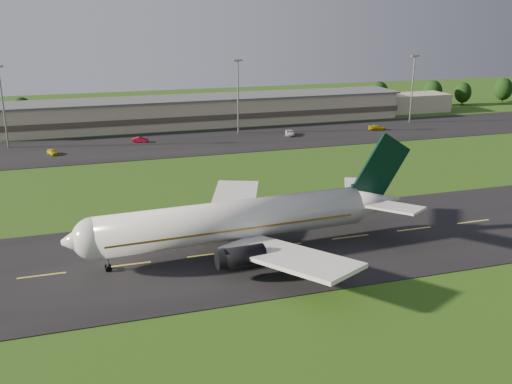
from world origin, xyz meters
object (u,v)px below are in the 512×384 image
object	(u,v)px
light_mast_centre	(238,88)
service_vehicle_a	(52,152)
service_vehicle_d	(377,128)
airliner	(240,221)
light_mast_west	(2,97)
service_vehicle_c	(290,133)
terminal	(228,110)
service_vehicle_b	(140,140)
light_mast_east	(413,81)

from	to	relation	value
light_mast_centre	service_vehicle_a	distance (m)	51.94
light_mast_centre	service_vehicle_d	distance (m)	41.89
airliner	light_mast_centre	world-z (taller)	light_mast_centre
light_mast_west	service_vehicle_a	xyz separation A→B (m)	(10.72, -11.21, -11.98)
light_mast_west	service_vehicle_c	xyz separation A→B (m)	(72.63, -7.45, -11.92)
airliner	terminal	world-z (taller)	airliner
light_mast_centre	service_vehicle_a	xyz separation A→B (m)	(-49.28, -11.21, -11.98)
service_vehicle_b	service_vehicle_d	bearing A→B (deg)	-73.93
terminal	light_mast_west	xyz separation A→B (m)	(-61.40, -16.18, 8.75)
light_mast_west	light_mast_east	xyz separation A→B (m)	(115.00, 0.00, 0.00)
airliner	service_vehicle_d	world-z (taller)	airliner
terminal	light_mast_west	bearing A→B (deg)	-165.24
terminal	service_vehicle_a	size ratio (longest dim) A/B	37.49
light_mast_centre	airliner	bearing A→B (deg)	-105.62
service_vehicle_d	terminal	bearing A→B (deg)	67.96
light_mast_east	service_vehicle_b	size ratio (longest dim) A/B	4.95
service_vehicle_d	light_mast_centre	bearing A→B (deg)	88.98
light_mast_east	service_vehicle_a	distance (m)	105.56
service_vehicle_b	service_vehicle_c	xyz separation A→B (m)	(40.33, -3.53, 0.04)
terminal	service_vehicle_c	distance (m)	26.36
terminal	light_mast_west	distance (m)	64.10
terminal	light_mast_east	distance (m)	56.67
service_vehicle_b	service_vehicle_d	distance (m)	67.19
service_vehicle_b	airliner	bearing A→B (deg)	-156.45
light_mast_west	service_vehicle_b	bearing A→B (deg)	-6.91
service_vehicle_a	service_vehicle_b	bearing A→B (deg)	-3.08
service_vehicle_a	light_mast_west	bearing A→B (deg)	111.95
airliner	terminal	xyz separation A→B (m)	(23.75, 96.14, -0.67)
light_mast_west	service_vehicle_d	world-z (taller)	light_mast_west
terminal	airliner	bearing A→B (deg)	-103.88
airliner	service_vehicle_a	distance (m)	73.93
light_mast_west	light_mast_east	world-z (taller)	same
airliner	service_vehicle_c	bearing A→B (deg)	61.24
terminal	light_mast_west	world-z (taller)	light_mast_west
light_mast_centre	light_mast_east	bearing A→B (deg)	0.00
terminal	service_vehicle_d	xyz separation A→B (m)	(37.97, -24.15, -3.16)
light_mast_west	service_vehicle_d	size ratio (longest dim) A/B	4.06
service_vehicle_a	airliner	bearing A→B (deg)	-90.37
light_mast_west	service_vehicle_c	world-z (taller)	light_mast_west
light_mast_east	service_vehicle_b	distance (m)	83.65
service_vehicle_b	light_mast_centre	bearing A→B (deg)	-62.42
service_vehicle_a	service_vehicle_b	size ratio (longest dim) A/B	0.94
service_vehicle_a	service_vehicle_c	bearing A→B (deg)	-18.28
service_vehicle_c	airliner	bearing A→B (deg)	-96.92
airliner	service_vehicle_c	xyz separation A→B (m)	(34.98, 72.51, -3.84)
light_mast_east	service_vehicle_c	distance (m)	44.64
service_vehicle_b	service_vehicle_a	bearing A→B (deg)	128.21
airliner	service_vehicle_d	xyz separation A→B (m)	(61.71, 71.99, -3.83)
service_vehicle_c	terminal	bearing A→B (deg)	134.26
light_mast_west	service_vehicle_d	bearing A→B (deg)	-4.58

